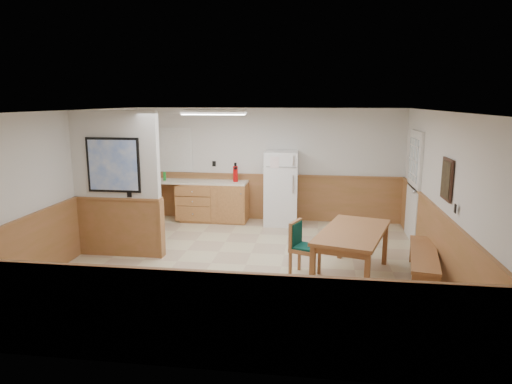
# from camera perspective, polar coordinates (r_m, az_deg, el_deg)

# --- Properties ---
(ground) EXTENTS (6.00, 6.00, 0.00)m
(ground) POSITION_cam_1_polar(r_m,az_deg,el_deg) (7.61, -1.27, -9.08)
(ground) COLOR #C5B58D
(ground) RESTS_ON ground
(ceiling) EXTENTS (6.00, 6.00, 0.02)m
(ceiling) POSITION_cam_1_polar(r_m,az_deg,el_deg) (7.13, -1.36, 10.10)
(ceiling) COLOR silver
(ceiling) RESTS_ON back_wall
(back_wall) EXTENTS (6.00, 0.02, 2.50)m
(back_wall) POSITION_cam_1_polar(r_m,az_deg,el_deg) (10.20, 1.35, 3.44)
(back_wall) COLOR silver
(back_wall) RESTS_ON ground
(right_wall) EXTENTS (0.02, 6.00, 2.50)m
(right_wall) POSITION_cam_1_polar(r_m,az_deg,el_deg) (7.42, 22.23, -0.42)
(right_wall) COLOR silver
(right_wall) RESTS_ON ground
(left_wall) EXTENTS (0.02, 6.00, 2.50)m
(left_wall) POSITION_cam_1_polar(r_m,az_deg,el_deg) (8.28, -22.28, 0.73)
(left_wall) COLOR silver
(left_wall) RESTS_ON ground
(wainscot_back) EXTENTS (6.00, 0.04, 1.00)m
(wainscot_back) POSITION_cam_1_polar(r_m,az_deg,el_deg) (10.31, 1.32, -0.71)
(wainscot_back) COLOR #A06340
(wainscot_back) RESTS_ON ground
(wainscot_right) EXTENTS (0.04, 6.00, 1.00)m
(wainscot_right) POSITION_cam_1_polar(r_m,az_deg,el_deg) (7.59, 21.66, -5.97)
(wainscot_right) COLOR #A06340
(wainscot_right) RESTS_ON ground
(wainscot_left) EXTENTS (0.04, 6.00, 1.00)m
(wainscot_left) POSITION_cam_1_polar(r_m,az_deg,el_deg) (8.43, -21.78, -4.29)
(wainscot_left) COLOR #A06340
(wainscot_left) RESTS_ON ground
(partition_wall) EXTENTS (1.50, 0.20, 2.50)m
(partition_wall) POSITION_cam_1_polar(r_m,az_deg,el_deg) (8.11, -16.99, 0.75)
(partition_wall) COLOR silver
(partition_wall) RESTS_ON ground
(kitchen_counter) EXTENTS (2.20, 0.61, 1.00)m
(kitchen_counter) POSITION_cam_1_polar(r_m,az_deg,el_deg) (10.23, -5.61, -1.07)
(kitchen_counter) COLOR #B1773E
(kitchen_counter) RESTS_ON ground
(exterior_door) EXTENTS (0.07, 1.02, 2.15)m
(exterior_door) POSITION_cam_1_polar(r_m,az_deg,el_deg) (9.26, 19.08, 0.76)
(exterior_door) COLOR white
(exterior_door) RESTS_ON ground
(kitchen_window) EXTENTS (0.80, 0.04, 1.00)m
(kitchen_window) POSITION_cam_1_polar(r_m,az_deg,el_deg) (10.58, -10.08, 5.19)
(kitchen_window) COLOR white
(kitchen_window) RESTS_ON back_wall
(wall_painting) EXTENTS (0.04, 0.50, 0.60)m
(wall_painting) POSITION_cam_1_polar(r_m,az_deg,el_deg) (7.07, 22.74, 1.47)
(wall_painting) COLOR #341E14
(wall_painting) RESTS_ON right_wall
(fluorescent_fixture) EXTENTS (1.20, 0.30, 0.09)m
(fluorescent_fixture) POSITION_cam_1_polar(r_m,az_deg,el_deg) (8.56, -5.33, 9.91)
(fluorescent_fixture) COLOR white
(fluorescent_fixture) RESTS_ON ceiling
(refrigerator) EXTENTS (0.73, 0.73, 1.59)m
(refrigerator) POSITION_cam_1_polar(r_m,az_deg,el_deg) (9.87, 3.15, 0.50)
(refrigerator) COLOR white
(refrigerator) RESTS_ON ground
(dining_table) EXTENTS (1.31, 1.90, 0.75)m
(dining_table) POSITION_cam_1_polar(r_m,az_deg,el_deg) (7.02, 12.00, -5.44)
(dining_table) COLOR #935736
(dining_table) RESTS_ON ground
(dining_bench) EXTENTS (0.68, 1.77, 0.45)m
(dining_bench) POSITION_cam_1_polar(r_m,az_deg,el_deg) (7.28, 20.22, -7.85)
(dining_bench) COLOR #935736
(dining_bench) RESTS_ON ground
(dining_chair) EXTENTS (0.65, 0.54, 0.85)m
(dining_chair) POSITION_cam_1_polar(r_m,az_deg,el_deg) (7.08, 5.57, -6.46)
(dining_chair) COLOR #935736
(dining_chair) RESTS_ON ground
(fire_extinguisher) EXTENTS (0.12, 0.12, 0.42)m
(fire_extinguisher) POSITION_cam_1_polar(r_m,az_deg,el_deg) (10.02, -2.59, 2.34)
(fire_extinguisher) COLOR #B7090A
(fire_extinguisher) RESTS_ON kitchen_counter
(soap_bottle) EXTENTS (0.07, 0.07, 0.19)m
(soap_bottle) POSITION_cam_1_polar(r_m,az_deg,el_deg) (10.39, -11.36, 1.96)
(soap_bottle) COLOR #198E2B
(soap_bottle) RESTS_ON kitchen_counter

